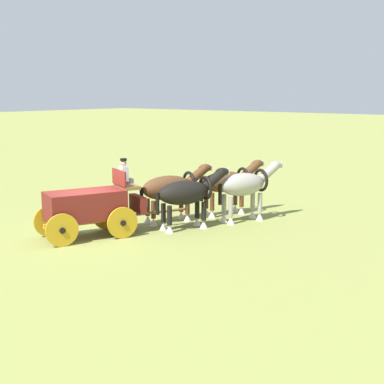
# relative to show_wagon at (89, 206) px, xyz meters

# --- Properties ---
(ground_plane) EXTENTS (220.00, 220.00, 0.00)m
(ground_plane) POSITION_rel_show_wagon_xyz_m (-0.15, 0.05, -1.11)
(ground_plane) COLOR olive
(show_wagon) EXTENTS (5.46, 2.85, 2.65)m
(show_wagon) POSITION_rel_show_wagon_xyz_m (0.00, 0.00, 0.00)
(show_wagon) COLOR maroon
(show_wagon) RESTS_ON ground
(draft_horse_rear_near) EXTENTS (3.04, 1.69, 2.17)m
(draft_horse_rear_near) POSITION_rel_show_wagon_xyz_m (3.50, -0.71, 0.21)
(draft_horse_rear_near) COLOR brown
(draft_horse_rear_near) RESTS_ON ground
(draft_horse_rear_off) EXTENTS (2.97, 1.64, 2.18)m
(draft_horse_rear_off) POSITION_rel_show_wagon_xyz_m (3.02, -1.92, 0.21)
(draft_horse_rear_off) COLOR black
(draft_horse_rear_off) RESTS_ON ground
(draft_horse_lead_near) EXTENTS (2.97, 1.62, 2.19)m
(draft_horse_lead_near) POSITION_rel_show_wagon_xyz_m (5.93, -1.68, 0.22)
(draft_horse_lead_near) COLOR brown
(draft_horse_lead_near) RESTS_ON ground
(draft_horse_lead_off) EXTENTS (2.89, 1.61, 2.27)m
(draft_horse_lead_off) POSITION_rel_show_wagon_xyz_m (5.44, -2.89, 0.29)
(draft_horse_lead_off) COLOR #9E998E
(draft_horse_lead_off) RESTS_ON ground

